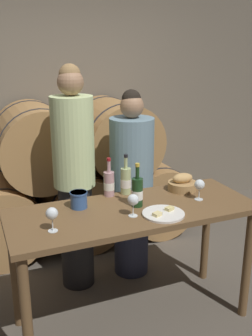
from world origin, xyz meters
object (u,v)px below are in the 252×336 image
(blue_crock, at_px, (79,199))
(wine_glass_left, at_px, (133,200))
(wine_glass_center, at_px, (200,185))
(wine_bottle_rose, at_px, (109,183))
(tasting_table, at_px, (133,225))
(cheese_plate, at_px, (163,214))
(wine_glass_far_left, at_px, (52,214))
(wine_bottle_red, at_px, (137,192))
(person_left, at_px, (74,179))
(wine_bottle_white, at_px, (126,181))
(person_right, at_px, (132,186))
(bread_basket, at_px, (182,184))

(blue_crock, distance_m, wine_glass_left, 0.39)
(wine_glass_center, bearing_deg, wine_bottle_rose, 150.45)
(wine_bottle_rose, distance_m, blue_crock, 0.30)
(tasting_table, xyz_separation_m, wine_bottle_rose, (-0.07, 0.29, 0.22))
(cheese_plate, distance_m, wine_glass_center, 0.39)
(cheese_plate, xyz_separation_m, wine_glass_far_left, (-0.72, 0.04, 0.10))
(wine_bottle_rose, xyz_separation_m, blue_crock, (-0.27, -0.13, -0.03))
(wine_bottle_red, xyz_separation_m, cheese_plate, (0.10, -0.20, -0.09))
(person_left, distance_m, wine_bottle_white, 0.45)
(wine_bottle_red, distance_m, wine_bottle_rose, 0.28)
(person_left, distance_m, wine_glass_far_left, 0.81)
(person_left, xyz_separation_m, wine_bottle_white, (0.30, -0.33, 0.05))
(person_left, bearing_deg, tasting_table, -68.50)
(tasting_table, distance_m, wine_bottle_rose, 0.37)
(tasting_table, relative_size, wine_glass_far_left, 11.18)
(cheese_plate, bearing_deg, wine_glass_center, 20.94)
(person_right, xyz_separation_m, cheese_plate, (-0.11, -0.78, 0.09))
(wine_bottle_red, bearing_deg, wine_bottle_rose, 113.19)
(person_left, bearing_deg, wine_glass_center, -41.15)
(tasting_table, height_order, cheese_plate, cheese_plate)
(wine_bottle_rose, relative_size, wine_glass_far_left, 1.90)
(person_left, distance_m, bread_basket, 0.84)
(wine_bottle_red, xyz_separation_m, wine_glass_center, (0.45, -0.06, 0.01))
(person_right, distance_m, wine_glass_far_left, 1.12)
(wine_bottle_red, height_order, bread_basket, wine_bottle_red)
(cheese_plate, relative_size, wine_glass_left, 1.83)
(person_right, height_order, wine_bottle_rose, person_right)
(tasting_table, xyz_separation_m, person_left, (-0.24, 0.61, 0.17))
(blue_crock, bearing_deg, wine_glass_far_left, -130.64)
(tasting_table, xyz_separation_m, cheese_plate, (0.14, -0.17, 0.13))
(wine_bottle_white, xyz_separation_m, cheese_plate, (0.08, -0.45, -0.09))
(wine_glass_far_left, height_order, wine_glass_center, same)
(wine_bottle_red, bearing_deg, blue_crock, 161.53)
(person_left, height_order, cheese_plate, person_left)
(wine_bottle_red, relative_size, bread_basket, 1.40)
(wine_bottle_white, distance_m, wine_glass_far_left, 0.75)
(wine_glass_center, bearing_deg, cheese_plate, -159.06)
(wine_bottle_red, distance_m, wine_bottle_white, 0.25)
(wine_bottle_rose, bearing_deg, tasting_table, -76.59)
(bread_basket, relative_size, cheese_plate, 0.79)
(tasting_table, xyz_separation_m, person_right, (0.25, 0.61, 0.05))
(wine_glass_left, bearing_deg, cheese_plate, -16.86)
(wine_bottle_red, bearing_deg, bread_basket, 19.03)
(wine_bottle_white, distance_m, blue_crock, 0.42)
(wine_bottle_white, bearing_deg, wine_glass_far_left, -147.58)
(wine_bottle_red, xyz_separation_m, wine_glass_left, (-0.09, -0.14, 0.01))
(cheese_plate, bearing_deg, wine_bottle_white, 100.19)
(wine_bottle_red, bearing_deg, person_left, 115.93)
(person_left, relative_size, wine_bottle_red, 5.94)
(person_right, relative_size, wine_glass_left, 10.65)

